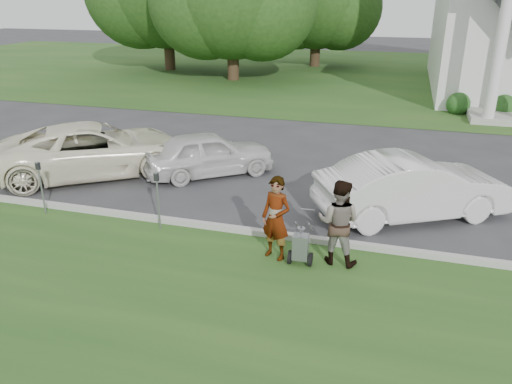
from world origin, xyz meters
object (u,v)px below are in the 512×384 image
at_px(car_d, 412,187).
at_px(tree_back, 317,2).
at_px(person_right, 338,223).
at_px(parking_meter_near, 158,194).
at_px(car_b, 209,153).
at_px(person_left, 276,219).
at_px(striping_cart, 301,247).
at_px(car_a, 95,150).
at_px(parking_meter_far, 40,182).

bearing_deg(car_d, tree_back, -14.24).
bearing_deg(person_right, tree_back, -72.85).
bearing_deg(tree_back, parking_meter_near, -86.98).
distance_m(parking_meter_near, car_b, 4.07).
bearing_deg(person_left, striping_cart, 6.23).
relative_size(person_right, car_d, 0.38).
xyz_separation_m(parking_meter_near, car_a, (-3.73, 3.08, -0.12)).
height_order(tree_back, parking_meter_far, tree_back).
distance_m(striping_cart, parking_meter_far, 6.98).
bearing_deg(car_d, car_a, 57.28).
xyz_separation_m(striping_cart, car_d, (2.20, 3.23, 0.40)).
bearing_deg(car_a, person_left, -153.89).
xyz_separation_m(tree_back, parking_meter_far, (-1.73, -29.83, -3.82)).
xyz_separation_m(parking_meter_far, car_a, (-0.44, 3.10, -0.09)).
relative_size(striping_cart, car_b, 0.25).
relative_size(tree_back, car_b, 2.35).
distance_m(striping_cart, person_left, 0.79).
xyz_separation_m(person_left, person_right, (1.30, 0.17, 0.01)).
distance_m(person_left, car_d, 4.16).
distance_m(striping_cart, parking_meter_near, 3.74).
height_order(parking_meter_far, car_d, car_d).
distance_m(tree_back, parking_meter_far, 30.12).
xyz_separation_m(car_b, car_d, (6.14, -1.52, 0.11)).
relative_size(person_left, parking_meter_far, 1.29).
relative_size(striping_cart, person_right, 0.55).
distance_m(parking_meter_near, car_d, 6.37).
distance_m(striping_cart, car_a, 8.29).
distance_m(striping_cart, person_right, 0.95).
bearing_deg(car_b, parking_meter_near, 146.40).
bearing_deg(car_a, parking_meter_far, 152.31).
distance_m(person_right, parking_meter_far, 7.66).
distance_m(tree_back, striping_cart, 31.24).
height_order(striping_cart, car_d, car_d).
height_order(tree_back, car_b, tree_back).
relative_size(car_b, car_d, 0.84).
bearing_deg(parking_meter_near, car_b, 94.22).
xyz_separation_m(tree_back, striping_cart, (5.21, -30.50, -4.32)).
height_order(tree_back, striping_cart, tree_back).
bearing_deg(person_right, parking_meter_far, 3.33).
bearing_deg(car_a, parking_meter_near, -165.21).
bearing_deg(parking_meter_near, tree_back, 93.02).
bearing_deg(parking_meter_far, car_a, 98.03).
distance_m(person_right, car_b, 6.44).
height_order(car_b, car_d, car_d).
height_order(parking_meter_far, car_b, parking_meter_far).
height_order(striping_cart, person_right, person_right).
bearing_deg(parking_meter_far, striping_cart, -5.52).
bearing_deg(parking_meter_near, parking_meter_far, -179.51).
bearing_deg(striping_cart, person_right, 20.87).
distance_m(tree_back, parking_meter_near, 30.08).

